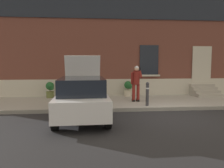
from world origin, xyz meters
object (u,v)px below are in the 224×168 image
at_px(hatchback_car_white, 82,97).
at_px(bollard_near_person, 147,93).
at_px(planter_olive, 50,89).
at_px(planter_charcoal, 90,89).
at_px(planter_cream, 128,88).
at_px(person_on_phone, 136,81).

relative_size(hatchback_car_white, bollard_near_person, 3.92).
relative_size(planter_olive, planter_charcoal, 1.00).
distance_m(hatchback_car_white, bollard_near_person, 3.11).
xyz_separation_m(bollard_near_person, planter_charcoal, (-2.51, 2.72, -0.11)).
xyz_separation_m(hatchback_car_white, planter_charcoal, (0.27, 4.11, -0.19)).
xyz_separation_m(hatchback_car_white, bollard_near_person, (2.78, 1.39, -0.09)).
bearing_deg(bollard_near_person, planter_cream, 97.18).
bearing_deg(planter_cream, person_on_phone, -87.67).
height_order(planter_olive, planter_charcoal, same).
xyz_separation_m(bollard_near_person, person_on_phone, (-0.29, 1.04, 0.43)).
bearing_deg(hatchback_car_white, planter_charcoal, 86.19).
distance_m(hatchback_car_white, person_on_phone, 3.50).
bearing_deg(bollard_near_person, planter_charcoal, 132.66).
xyz_separation_m(bollard_near_person, planter_cream, (-0.36, 2.85, -0.11)).
xyz_separation_m(hatchback_car_white, planter_olive, (-1.88, 4.12, -0.19)).
bearing_deg(planter_cream, planter_charcoal, -176.53).
xyz_separation_m(hatchback_car_white, person_on_phone, (2.50, 2.43, 0.35)).
relative_size(person_on_phone, planter_olive, 2.03).
bearing_deg(hatchback_car_white, planter_olive, 114.49).
xyz_separation_m(planter_charcoal, planter_cream, (2.15, 0.13, 0.00)).
bearing_deg(planter_charcoal, planter_olive, 179.78).
relative_size(bollard_near_person, person_on_phone, 0.60).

